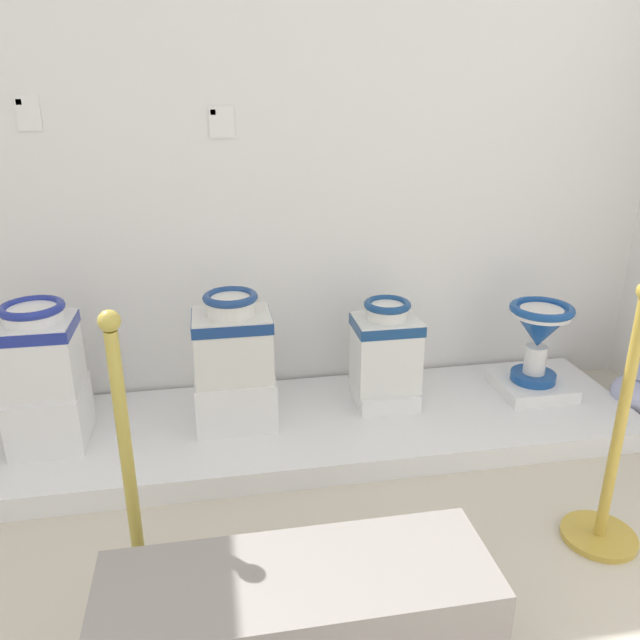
{
  "coord_description": "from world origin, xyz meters",
  "views": [
    {
      "loc": [
        1.44,
        0.03,
        1.61
      ],
      "look_at": [
        1.91,
        2.64,
        0.6
      ],
      "focal_mm": 34.85,
      "sensor_mm": 36.0,
      "label": 1
    }
  ],
  "objects": [
    {
      "name": "wall_back",
      "position": [
        1.89,
        3.12,
        1.48
      ],
      "size": [
        3.98,
        0.06,
        2.96
      ],
      "primitive_type": "cube",
      "color": "white",
      "rests_on": "ground_plane"
    },
    {
      "name": "display_platform",
      "position": [
        1.89,
        2.64,
        0.05
      ],
      "size": [
        3.13,
        0.85,
        0.1
      ],
      "primitive_type": "cube",
      "color": "white",
      "rests_on": "ground_plane"
    },
    {
      "name": "plinth_block_rightmost",
      "position": [
        0.69,
        2.64,
        0.23
      ],
      "size": [
        0.31,
        0.33,
        0.26
      ],
      "primitive_type": "cube",
      "color": "white",
      "rests_on": "display_platform"
    },
    {
      "name": "antique_toilet_rightmost",
      "position": [
        0.69,
        2.64,
        0.57
      ],
      "size": [
        0.31,
        0.29,
        0.4
      ],
      "color": "white",
      "rests_on": "plinth_block_rightmost"
    },
    {
      "name": "plinth_block_tall_cobalt",
      "position": [
        1.51,
        2.66,
        0.22
      ],
      "size": [
        0.37,
        0.28,
        0.24
      ],
      "primitive_type": "cube",
      "color": "white",
      "rests_on": "display_platform"
    },
    {
      "name": "antique_toilet_tall_cobalt",
      "position": [
        1.51,
        2.66,
        0.55
      ],
      "size": [
        0.35,
        0.28,
        0.41
      ],
      "color": "white",
      "rests_on": "plinth_block_tall_cobalt"
    },
    {
      "name": "plinth_block_pale_glazed",
      "position": [
        2.26,
        2.74,
        0.15
      ],
      "size": [
        0.3,
        0.31,
        0.08
      ],
      "primitive_type": "cube",
      "color": "white",
      "rests_on": "display_platform"
    },
    {
      "name": "antique_toilet_pale_glazed",
      "position": [
        2.26,
        2.74,
        0.42
      ],
      "size": [
        0.32,
        0.26,
        0.45
      ],
      "color": "white",
      "rests_on": "plinth_block_pale_glazed"
    },
    {
      "name": "plinth_block_leftmost",
      "position": [
        3.05,
        2.71,
        0.13
      ],
      "size": [
        0.36,
        0.35,
        0.06
      ],
      "primitive_type": "cube",
      "color": "white",
      "rests_on": "display_platform"
    },
    {
      "name": "antique_toilet_leftmost",
      "position": [
        3.05,
        2.71,
        0.45
      ],
      "size": [
        0.32,
        0.32,
        0.42
      ],
      "color": "#194994",
      "rests_on": "plinth_block_leftmost"
    },
    {
      "name": "info_placard_first",
      "position": [
        0.69,
        3.08,
        1.5
      ],
      "size": [
        0.1,
        0.01,
        0.15
      ],
      "color": "white"
    },
    {
      "name": "info_placard_second",
      "position": [
        1.53,
        3.08,
        1.45
      ],
      "size": [
        0.12,
        0.01,
        0.14
      ],
      "color": "white"
    },
    {
      "name": "stanchion_post_near_left",
      "position": [
        1.15,
        1.7,
        0.33
      ],
      "size": [
        0.24,
        0.24,
        1.03
      ],
      "color": "gold",
      "rests_on": "ground_plane"
    },
    {
      "name": "stanchion_post_near_right",
      "position": [
        2.82,
        1.72,
        0.28
      ],
      "size": [
        0.28,
        0.28,
        1.02
      ],
      "color": "gold",
      "rests_on": "ground_plane"
    },
    {
      "name": "museum_bench",
      "position": [
        1.61,
        1.32,
        0.2
      ],
      "size": [
        1.06,
        0.36,
        0.4
      ],
      "primitive_type": "cube",
      "color": "gray",
      "rests_on": "ground_plane"
    }
  ]
}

